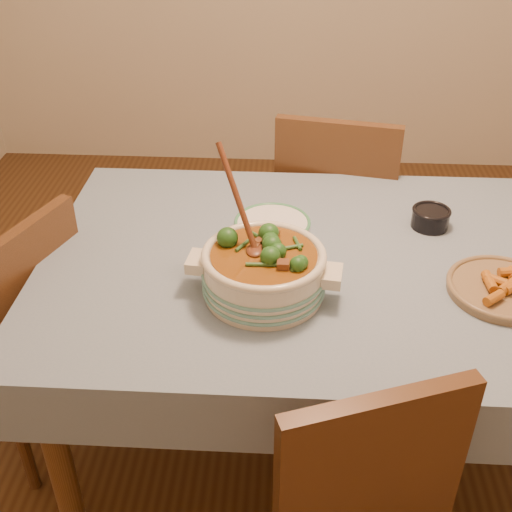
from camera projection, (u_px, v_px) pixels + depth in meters
The scene contains 8 objects.
floor at pixel (321, 438), 2.24m from camera, with size 4.50×4.50×0.00m, color #422612.
dining_table at pixel (334, 285), 1.87m from camera, with size 1.68×1.08×0.76m.
stew_casserole at pixel (264, 268), 1.64m from camera, with size 0.41×0.35×0.38m.
white_plate at pixel (272, 223), 1.96m from camera, with size 0.29×0.29×0.02m.
condiment_bowl at pixel (431, 217), 1.95m from camera, with size 0.14×0.14×0.06m.
fried_plate at pixel (503, 287), 1.68m from camera, with size 0.32×0.32×0.05m.
chair_far at pixel (336, 210), 2.50m from camera, with size 0.51×0.51×0.94m.
chair_left at pixel (17, 327), 1.97m from camera, with size 0.53×0.53×0.88m.
Camera 1 is at (-0.14, -1.52, 1.77)m, focal length 45.00 mm.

